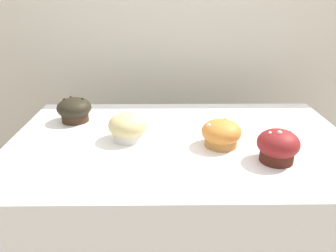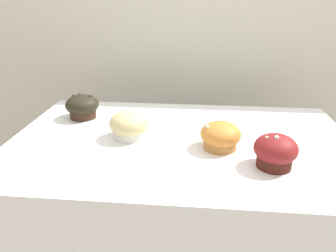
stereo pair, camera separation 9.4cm
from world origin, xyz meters
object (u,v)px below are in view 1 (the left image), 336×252
(muffin_front_center, at_px, (278,146))
(muffin_back_left, at_px, (74,110))
(muffin_front_left, at_px, (128,127))
(muffin_back_right, at_px, (221,134))

(muffin_front_center, xyz_separation_m, muffin_back_left, (-0.58, 0.28, -0.00))
(muffin_back_left, xyz_separation_m, muffin_front_left, (0.19, -0.15, -0.00))
(muffin_back_right, bearing_deg, muffin_front_center, -35.71)
(muffin_front_center, bearing_deg, muffin_back_right, 144.29)
(muffin_front_center, bearing_deg, muffin_back_left, 154.12)
(muffin_back_left, bearing_deg, muffin_front_center, -25.88)
(muffin_front_left, bearing_deg, muffin_front_center, -19.12)
(muffin_front_center, distance_m, muffin_back_left, 0.65)
(muffin_back_right, height_order, muffin_front_left, muffin_front_left)
(muffin_front_center, xyz_separation_m, muffin_front_left, (-0.39, 0.14, -0.00))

